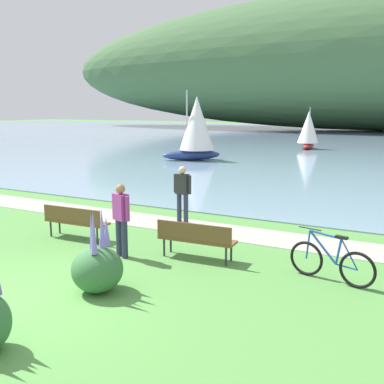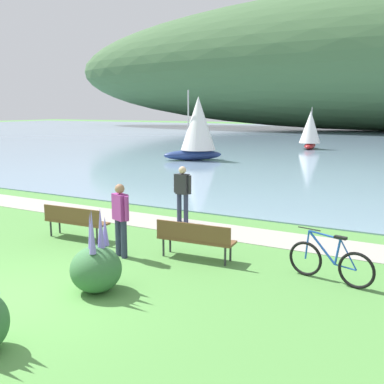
% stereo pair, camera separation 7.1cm
% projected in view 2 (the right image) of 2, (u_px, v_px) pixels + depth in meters
% --- Properties ---
extents(ground_plane, '(200.00, 200.00, 0.00)m').
position_uv_depth(ground_plane, '(17.00, 300.00, 8.02)').
color(ground_plane, '#518E42').
extents(bay_water, '(180.00, 80.00, 0.04)m').
position_uv_depth(bay_water, '(369.00, 139.00, 49.16)').
color(bay_water, '#7A99B2').
rests_on(bay_water, ground).
extents(shoreline_path, '(60.00, 1.50, 0.01)m').
position_uv_depth(shoreline_path, '(181.00, 225.00, 13.13)').
color(shoreline_path, '#A39E93').
rests_on(shoreline_path, ground).
extents(park_bench_near_camera, '(1.83, 0.59, 0.88)m').
position_uv_depth(park_bench_near_camera, '(195.00, 237.00, 10.08)').
color(park_bench_near_camera, brown).
rests_on(park_bench_near_camera, ground).
extents(park_bench_further_along, '(1.82, 0.56, 0.88)m').
position_uv_depth(park_bench_further_along, '(75.00, 220.00, 11.69)').
color(park_bench_further_along, brown).
rests_on(park_bench_further_along, ground).
extents(bicycle_leaning_near_bench, '(1.74, 0.43, 1.01)m').
position_uv_depth(bicycle_leaning_near_bench, '(330.00, 262.00, 8.81)').
color(bicycle_leaning_near_bench, black).
rests_on(bicycle_leaning_near_bench, ground).
extents(person_at_shoreline, '(0.61, 0.25, 1.71)m').
position_uv_depth(person_at_shoreline, '(183.00, 191.00, 13.28)').
color(person_at_shoreline, '#282D47').
rests_on(person_at_shoreline, ground).
extents(person_on_the_grass, '(0.58, 0.34, 1.71)m').
position_uv_depth(person_on_the_grass, '(120.00, 216.00, 10.20)').
color(person_on_the_grass, '#282D47').
rests_on(person_on_the_grass, ground).
extents(echium_bush_mid_cluster, '(0.96, 0.96, 1.63)m').
position_uv_depth(echium_bush_mid_cluster, '(96.00, 267.00, 8.33)').
color(echium_bush_mid_cluster, '#386B3D').
rests_on(echium_bush_mid_cluster, ground).
extents(sailboat_mid_bay, '(3.70, 3.45, 4.50)m').
position_uv_depth(sailboat_mid_bay, '(197.00, 128.00, 29.03)').
color(sailboat_mid_bay, navy).
rests_on(sailboat_mid_bay, bay_water).
extents(sailboat_toward_hillside, '(1.89, 2.99, 3.44)m').
position_uv_depth(sailboat_toward_hillside, '(310.00, 130.00, 37.04)').
color(sailboat_toward_hillside, '#B22323').
rests_on(sailboat_toward_hillside, bay_water).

